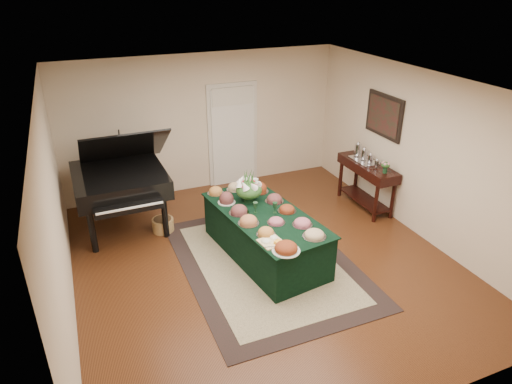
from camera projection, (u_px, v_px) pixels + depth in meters
name	position (u px, v px, depth m)	size (l,w,h in m)	color
ground	(263.00, 261.00, 7.05)	(6.00, 6.00, 0.00)	black
area_rug	(266.00, 262.00, 7.00)	(2.46, 3.44, 0.01)	black
kitchen_doorway	(233.00, 136.00, 9.28)	(1.05, 0.07, 2.10)	silver
buffet_table	(265.00, 235.00, 7.03)	(1.38, 2.39, 0.74)	black
food_platters	(261.00, 210.00, 6.89)	(1.14, 2.41, 0.14)	silver
cutting_board	(271.00, 240.00, 6.13)	(0.34, 0.34, 0.10)	tan
green_goblets	(265.00, 207.00, 6.86)	(0.35, 0.19, 0.18)	#14321B
floral_centerpiece	(249.00, 187.00, 7.13)	(0.43, 0.43, 0.43)	#14321B
grand_piano	(120.00, 179.00, 7.61)	(1.61, 1.81, 1.80)	black
wicker_basket	(163.00, 225.00, 7.82)	(0.37, 0.37, 0.23)	olive
mahogany_sideboard	(367.00, 173.00, 8.41)	(0.45, 1.36, 0.88)	black
tea_service	(365.00, 155.00, 8.36)	(0.34, 0.74, 0.30)	silver
pink_bouquet	(386.00, 165.00, 7.86)	(0.17, 0.17, 0.22)	#14321B
wall_painting	(384.00, 116.00, 8.02)	(0.05, 0.95, 0.75)	black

